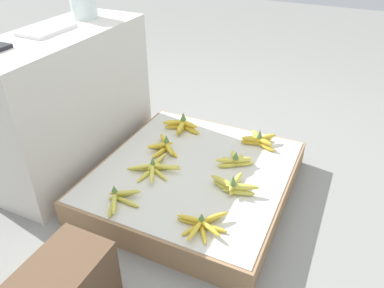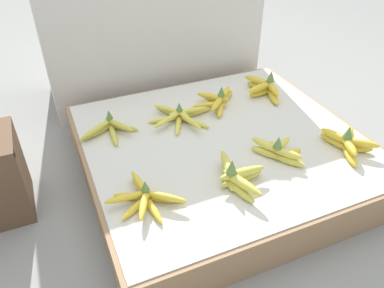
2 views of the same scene
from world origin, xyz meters
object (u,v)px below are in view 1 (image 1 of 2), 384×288
object	(u,v)px
banana_bunch_middle_right	(182,126)
foam_tray_white	(47,30)
glass_jar	(83,4)
banana_bunch_front_midleft	(233,185)
banana_bunch_front_midright	(235,160)
banana_bunch_middle_midright	(164,146)
banana_bunch_middle_midleft	(154,168)
banana_bunch_middle_left	(120,199)
banana_bunch_front_left	(202,224)
banana_bunch_front_right	(259,140)

from	to	relation	value
banana_bunch_middle_right	foam_tray_white	world-z (taller)	foam_tray_white
glass_jar	foam_tray_white	size ratio (longest dim) A/B	0.56
banana_bunch_front_midleft	banana_bunch_front_midright	xyz separation A→B (m)	(0.21, 0.07, -0.00)
banana_bunch_front_midright	banana_bunch_middle_right	distance (m)	0.47
banana_bunch_middle_right	glass_jar	world-z (taller)	glass_jar
banana_bunch_front_midleft	banana_bunch_middle_midright	size ratio (longest dim) A/B	1.09
banana_bunch_front_midleft	foam_tray_white	xyz separation A→B (m)	(0.05, 1.07, 0.62)
banana_bunch_middle_midleft	banana_bunch_middle_right	distance (m)	0.45
glass_jar	foam_tray_white	bearing A→B (deg)	178.94
banana_bunch_front_midright	banana_bunch_middle_left	size ratio (longest dim) A/B	0.84
banana_bunch_front_left	banana_bunch_front_right	distance (m)	0.77
banana_bunch_middle_midright	banana_bunch_middle_right	xyz separation A→B (m)	(0.24, 0.01, 0.01)
banana_bunch_front_midleft	banana_bunch_middle_right	distance (m)	0.64
banana_bunch_front_midright	banana_bunch_middle_left	bearing A→B (deg)	143.29
banana_bunch_front_midright	banana_bunch_middle_midleft	distance (m)	0.43
banana_bunch_front_left	glass_jar	size ratio (longest dim) A/B	1.57
banana_bunch_middle_midleft	banana_bunch_middle_right	xyz separation A→B (m)	(0.44, 0.06, 0.01)
glass_jar	foam_tray_white	distance (m)	0.31
banana_bunch_front_left	banana_bunch_middle_midleft	distance (m)	0.48
banana_bunch_front_midleft	banana_bunch_middle_midright	xyz separation A→B (m)	(0.18, 0.48, -0.01)
glass_jar	banana_bunch_middle_left	bearing A→B (deg)	-137.29
banana_bunch_front_right	banana_bunch_middle_right	bearing A→B (deg)	95.89
banana_bunch_front_midright	banana_bunch_front_midleft	bearing A→B (deg)	-162.12
banana_bunch_front_midright	banana_bunch_front_right	size ratio (longest dim) A/B	0.90
banana_bunch_front_midright	banana_bunch_middle_midleft	world-z (taller)	banana_bunch_front_midright
banana_bunch_front_left	banana_bunch_front_midleft	xyz separation A→B (m)	(0.30, -0.04, 0.01)
banana_bunch_front_midleft	banana_bunch_front_midright	bearing A→B (deg)	17.88
banana_bunch_front_left	banana_bunch_middle_right	size ratio (longest dim) A/B	0.96
banana_bunch_middle_left	banana_bunch_middle_midleft	world-z (taller)	banana_bunch_middle_left
glass_jar	banana_bunch_front_midright	bearing A→B (deg)	-98.19
banana_bunch_front_left	banana_bunch_middle_left	bearing A→B (deg)	91.71
banana_bunch_front_midright	glass_jar	distance (m)	1.23
banana_bunch_front_right	banana_bunch_middle_midright	distance (m)	0.56
banana_bunch_middle_left	foam_tray_white	bearing A→B (deg)	59.67
banana_bunch_front_midleft	banana_bunch_front_midright	world-z (taller)	banana_bunch_front_midleft
banana_bunch_middle_left	banana_bunch_middle_midright	bearing A→B (deg)	3.29
banana_bunch_front_midleft	glass_jar	distance (m)	1.32
banana_bunch_middle_midright	banana_bunch_front_right	bearing A→B (deg)	-58.59
banana_bunch_middle_right	banana_bunch_front_midright	bearing A→B (deg)	-116.27
foam_tray_white	banana_bunch_front_midleft	bearing A→B (deg)	-92.79
banana_bunch_middle_left	banana_bunch_middle_midright	distance (m)	0.49
banana_bunch_middle_midleft	banana_bunch_front_midleft	bearing A→B (deg)	-86.99
banana_bunch_front_right	banana_bunch_middle_left	size ratio (longest dim) A/B	0.93
banana_bunch_front_midleft	foam_tray_white	distance (m)	1.24
banana_bunch_middle_left	glass_jar	world-z (taller)	glass_jar
banana_bunch_middle_midleft	banana_bunch_middle_right	bearing A→B (deg)	7.30
banana_bunch_middle_left	banana_bunch_middle_midright	xyz separation A→B (m)	(0.49, 0.03, 0.00)
banana_bunch_front_midleft	banana_bunch_middle_left	distance (m)	0.55
banana_bunch_middle_right	banana_bunch_front_left	bearing A→B (deg)	-147.59
banana_bunch_middle_left	foam_tray_white	size ratio (longest dim) A/B	0.85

